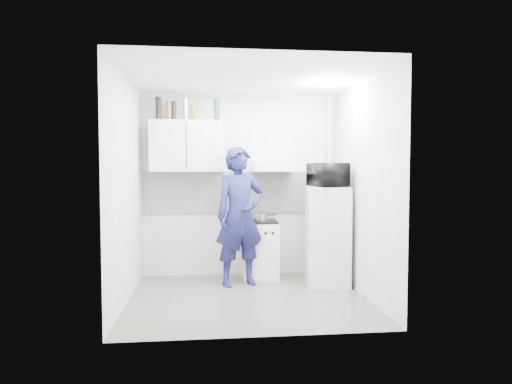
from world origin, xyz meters
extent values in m
plane|color=#53534C|center=(0.00, 0.00, 0.00)|extent=(2.80, 2.80, 0.00)
plane|color=white|center=(0.00, 0.00, 2.60)|extent=(2.80, 2.80, 0.00)
plane|color=silver|center=(0.00, 1.25, 1.30)|extent=(2.80, 0.00, 2.80)
plane|color=silver|center=(-1.40, 0.00, 1.30)|extent=(0.00, 2.60, 2.60)
plane|color=silver|center=(1.40, 0.00, 1.30)|extent=(0.00, 2.60, 2.60)
imported|color=#181948|center=(-0.05, 0.65, 0.91)|extent=(0.76, 0.61, 1.83)
cube|color=white|center=(0.26, 1.00, 0.39)|extent=(0.49, 0.49, 0.78)
cube|color=silver|center=(1.10, 0.52, 0.65)|extent=(0.60, 0.60, 1.30)
cube|color=black|center=(0.26, 1.00, 0.80)|extent=(0.47, 0.47, 0.03)
cylinder|color=silver|center=(0.28, 1.03, 0.86)|extent=(0.16, 0.16, 0.09)
imported|color=black|center=(1.10, 0.52, 1.46)|extent=(0.62, 0.48, 0.31)
cylinder|color=black|center=(-1.14, 1.07, 2.36)|extent=(0.07, 0.07, 0.32)
cylinder|color=brown|center=(-0.99, 1.07, 2.33)|extent=(0.07, 0.07, 0.27)
cylinder|color=black|center=(-0.92, 1.07, 2.33)|extent=(0.06, 0.06, 0.27)
cylinder|color=silver|center=(-0.77, 1.07, 2.35)|extent=(0.07, 0.07, 0.31)
cylinder|color=brown|center=(-0.66, 1.07, 2.31)|extent=(0.09, 0.09, 0.23)
cylinder|color=#144C1E|center=(-0.34, 1.07, 2.35)|extent=(0.08, 0.08, 0.30)
cube|color=silver|center=(-0.75, 1.07, 1.85)|extent=(1.00, 0.35, 0.70)
cube|color=white|center=(0.45, 1.00, 1.57)|extent=(0.60, 0.50, 0.14)
cube|color=white|center=(0.00, 1.24, 1.20)|extent=(2.74, 0.03, 0.60)
cylinder|color=white|center=(1.30, 1.17, 1.30)|extent=(0.05, 0.05, 2.60)
cylinder|color=white|center=(1.18, 1.17, 1.30)|extent=(0.04, 0.04, 2.60)
cylinder|color=white|center=(1.00, 0.20, 2.57)|extent=(0.10, 0.10, 0.02)
camera|label=1|loc=(-0.48, -5.32, 1.55)|focal=32.00mm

